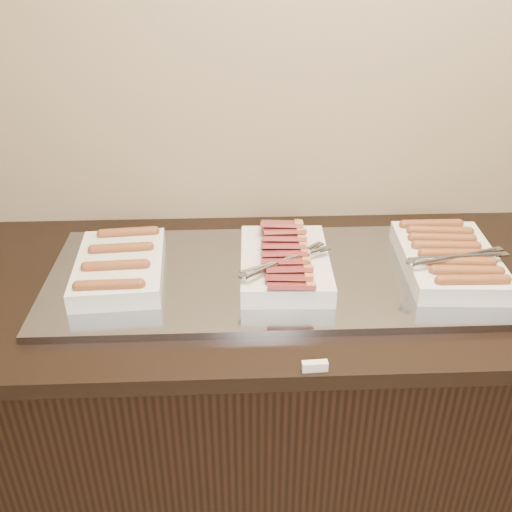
{
  "coord_description": "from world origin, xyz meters",
  "views": [
    {
      "loc": [
        -0.13,
        0.87,
        1.7
      ],
      "look_at": [
        -0.08,
        2.13,
        0.97
      ],
      "focal_mm": 40.0,
      "sensor_mm": 36.0,
      "label": 1
    }
  ],
  "objects_px": {
    "warming_tray": "(280,275)",
    "dish_right": "(449,258)",
    "dish_left": "(120,266)",
    "counter": "(282,404)",
    "dish_center": "(285,261)"
  },
  "relations": [
    {
      "from": "dish_center",
      "to": "dish_left",
      "type": "bearing_deg",
      "value": -178.77
    },
    {
      "from": "warming_tray",
      "to": "dish_center",
      "type": "relative_size",
      "value": 3.29
    },
    {
      "from": "dish_center",
      "to": "dish_right",
      "type": "distance_m",
      "value": 0.43
    },
    {
      "from": "warming_tray",
      "to": "dish_right",
      "type": "xyz_separation_m",
      "value": [
        0.44,
        -0.0,
        0.04
      ]
    },
    {
      "from": "dish_left",
      "to": "dish_right",
      "type": "bearing_deg",
      "value": -3.97
    },
    {
      "from": "dish_left",
      "to": "counter",
      "type": "bearing_deg",
      "value": -3.69
    },
    {
      "from": "warming_tray",
      "to": "dish_right",
      "type": "relative_size",
      "value": 3.26
    },
    {
      "from": "dish_left",
      "to": "dish_right",
      "type": "xyz_separation_m",
      "value": [
        0.85,
        -0.0,
        0.0
      ]
    },
    {
      "from": "warming_tray",
      "to": "dish_center",
      "type": "xyz_separation_m",
      "value": [
        0.01,
        -0.0,
        0.04
      ]
    },
    {
      "from": "warming_tray",
      "to": "dish_right",
      "type": "height_order",
      "value": "dish_right"
    },
    {
      "from": "dish_left",
      "to": "warming_tray",
      "type": "bearing_deg",
      "value": -3.69
    },
    {
      "from": "dish_center",
      "to": "dish_right",
      "type": "relative_size",
      "value": 0.99
    },
    {
      "from": "counter",
      "to": "dish_right",
      "type": "distance_m",
      "value": 0.66
    },
    {
      "from": "dish_left",
      "to": "dish_right",
      "type": "distance_m",
      "value": 0.85
    },
    {
      "from": "dish_right",
      "to": "dish_center",
      "type": "bearing_deg",
      "value": -176.71
    }
  ]
}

